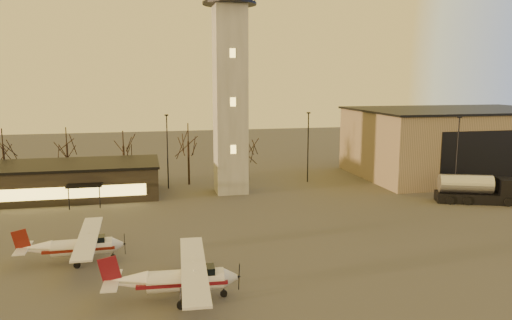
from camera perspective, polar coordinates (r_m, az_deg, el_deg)
The scene contains 9 objects.
ground at distance 38.56m, azimuth 5.03°, elevation -13.51°, with size 220.00×220.00×0.00m, color #44413F.
control_tower at distance 64.75m, azimuth -2.99°, elevation 10.55°, with size 6.80×6.80×32.60m.
hangar at distance 83.06m, azimuth 21.87°, elevation 1.90°, with size 30.60×20.60×10.30m.
terminal at distance 67.90m, azimuth -21.81°, elevation -2.19°, with size 25.40×12.20×4.30m.
light_poles at distance 66.50m, azimuth -2.63°, elevation 1.09°, with size 58.50×12.25×10.14m.
tree_row at distance 73.56m, azimuth -14.74°, elevation 2.00°, with size 37.20×9.20×8.80m.
cessna_front at distance 35.22m, azimuth -7.80°, elevation -13.78°, with size 9.87×12.47×3.43m.
cessna_rear at distance 43.83m, azimuth -19.06°, elevation -9.63°, with size 9.05×11.45×3.17m.
fuel_truck at distance 66.10m, azimuth 23.83°, elevation -3.33°, with size 9.60×5.83×3.44m.
Camera 1 is at (-11.00, -33.80, 14.95)m, focal length 35.00 mm.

